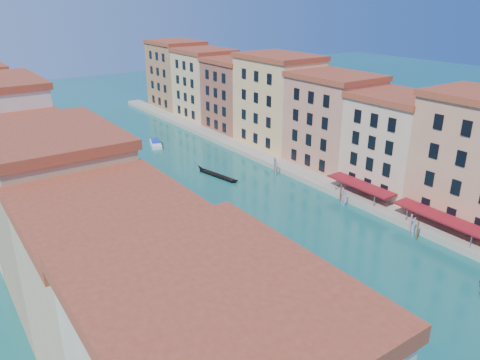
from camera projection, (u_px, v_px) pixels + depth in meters
name	position (u px, v px, depth m)	size (l,w,h in m)	color
left_bank_palazzos	(15.00, 160.00, 70.17)	(12.80, 128.40, 21.00)	#CDB592
right_bank_palazzos	(295.00, 111.00, 100.23)	(12.80, 128.40, 21.00)	#9F5238
quay	(265.00, 158.00, 99.35)	(4.00, 140.00, 1.00)	#A59D85
restaurant_awnings	(447.00, 219.00, 66.49)	(3.20, 44.55, 3.12)	maroon
mooring_poles_right	(398.00, 221.00, 69.88)	(1.44, 54.24, 3.20)	brown
vaporetto_far	(116.00, 160.00, 95.63)	(9.45, 19.67, 2.86)	silver
gondola_fore	(340.00, 293.00, 54.49)	(1.94, 11.13, 2.22)	black
gondola_far	(217.00, 175.00, 90.63)	(3.24, 11.82, 1.68)	black
motorboat_mid	(168.00, 216.00, 73.17)	(3.15, 7.34, 1.47)	white
motorboat_far	(156.00, 143.00, 109.40)	(4.18, 7.10, 1.40)	white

